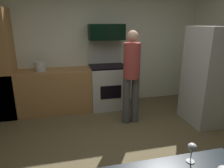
{
  "coord_description": "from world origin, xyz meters",
  "views": [
    {
      "loc": [
        -0.62,
        -2.25,
        1.86
      ],
      "look_at": [
        -0.02,
        0.3,
        1.05
      ],
      "focal_mm": 32.57,
      "sensor_mm": 36.0,
      "label": 1
    }
  ],
  "objects_px": {
    "person_cook": "(132,73)",
    "stock_pot": "(40,66)",
    "microwave": "(106,32)",
    "wine_glass_mid": "(192,148)",
    "refrigerator": "(213,76)",
    "oven_range": "(108,85)"
  },
  "relations": [
    {
      "from": "person_cook",
      "to": "stock_pot",
      "type": "bearing_deg",
      "value": 152.61
    },
    {
      "from": "microwave",
      "to": "stock_pot",
      "type": "relative_size",
      "value": 3.26
    },
    {
      "from": "microwave",
      "to": "stock_pot",
      "type": "distance_m",
      "value": 1.53
    },
    {
      "from": "person_cook",
      "to": "wine_glass_mid",
      "type": "relative_size",
      "value": 11.52
    },
    {
      "from": "refrigerator",
      "to": "stock_pot",
      "type": "xyz_separation_m",
      "value": [
        -3.14,
        1.13,
        0.1
      ]
    },
    {
      "from": "wine_glass_mid",
      "to": "stock_pot",
      "type": "xyz_separation_m",
      "value": [
        -1.31,
        3.17,
        -0.01
      ]
    },
    {
      "from": "refrigerator",
      "to": "stock_pot",
      "type": "relative_size",
      "value": 7.84
    },
    {
      "from": "oven_range",
      "to": "microwave",
      "type": "bearing_deg",
      "value": 90.0
    },
    {
      "from": "refrigerator",
      "to": "microwave",
      "type": "bearing_deg",
      "value": 145.41
    },
    {
      "from": "refrigerator",
      "to": "stock_pot",
      "type": "bearing_deg",
      "value": 160.15
    },
    {
      "from": "microwave",
      "to": "wine_glass_mid",
      "type": "height_order",
      "value": "microwave"
    },
    {
      "from": "wine_glass_mid",
      "to": "oven_range",
      "type": "bearing_deg",
      "value": 88.78
    },
    {
      "from": "microwave",
      "to": "refrigerator",
      "type": "bearing_deg",
      "value": -34.59
    },
    {
      "from": "wine_glass_mid",
      "to": "microwave",
      "type": "bearing_deg",
      "value": 88.81
    },
    {
      "from": "person_cook",
      "to": "microwave",
      "type": "bearing_deg",
      "value": 105.86
    },
    {
      "from": "person_cook",
      "to": "wine_glass_mid",
      "type": "xyz_separation_m",
      "value": [
        -0.33,
        -2.32,
        0.04
      ]
    },
    {
      "from": "oven_range",
      "to": "person_cook",
      "type": "height_order",
      "value": "person_cook"
    },
    {
      "from": "person_cook",
      "to": "wine_glass_mid",
      "type": "distance_m",
      "value": 2.34
    },
    {
      "from": "person_cook",
      "to": "wine_glass_mid",
      "type": "height_order",
      "value": "person_cook"
    },
    {
      "from": "microwave",
      "to": "oven_range",
      "type": "bearing_deg",
      "value": -90.0
    },
    {
      "from": "wine_glass_mid",
      "to": "stock_pot",
      "type": "distance_m",
      "value": 3.43
    },
    {
      "from": "oven_range",
      "to": "microwave",
      "type": "distance_m",
      "value": 1.14
    }
  ]
}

